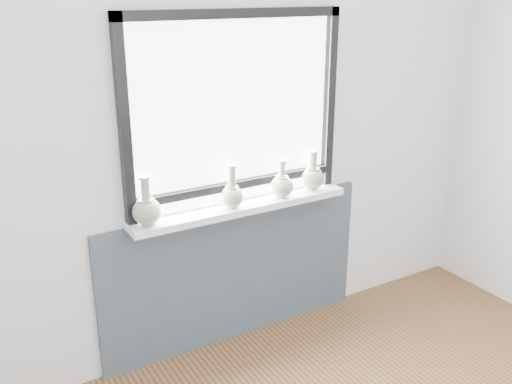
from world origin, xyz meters
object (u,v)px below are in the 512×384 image
vase_a (147,209)px  vase_d (312,176)px  vase_b (232,194)px  vase_c (282,185)px  windowsill (242,207)px

vase_a → vase_d: bearing=0.8°
vase_b → vase_c: (0.33, -0.00, -0.00)m
vase_b → windowsill: bearing=13.2°
vase_c → vase_d: 0.23m
windowsill → vase_a: (-0.56, -0.01, 0.10)m
vase_c → vase_d: vase_d is taller
windowsill → vase_c: 0.27m
vase_b → vase_d: bearing=2.0°
windowsill → vase_b: 0.12m
windowsill → vase_b: size_ratio=5.41×
vase_c → vase_a: bearing=179.5°
windowsill → vase_d: bearing=0.3°
vase_a → vase_b: bearing=-0.5°
vase_a → vase_c: (0.82, -0.01, -0.01)m
vase_b → vase_c: bearing=-0.6°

